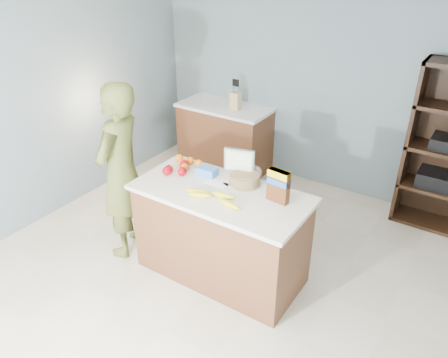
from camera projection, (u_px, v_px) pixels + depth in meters
The scene contains 14 objects.
floor at pixel (203, 290), 3.99m from camera, with size 4.50×5.00×0.02m, color beige.
walls at pixel (198, 120), 3.20m from camera, with size 4.52×5.02×2.51m.
counter_peninsula at pixel (221, 237), 4.01m from camera, with size 1.56×0.76×0.90m.
back_cabinet at pixel (225, 137), 5.97m from camera, with size 1.24×0.62×0.90m.
person at pixel (121, 172), 4.14m from camera, with size 0.64×0.42×1.75m, color #525926.
knife_block at pixel (235, 100), 5.59m from camera, with size 0.12×0.10×0.31m.
envelopes at pixel (226, 185), 3.88m from camera, with size 0.39×0.19×0.00m.
bananas at pixel (212, 197), 3.66m from camera, with size 0.56×0.21×0.05m.
apples at pixel (175, 169), 4.06m from camera, with size 0.22×0.28×0.08m.
oranges at pixel (187, 162), 4.19m from camera, with size 0.30×0.21×0.07m.
blue_carton at pixel (207, 171), 4.02m from camera, with size 0.18×0.12×0.08m, color blue.
salad_bowl at pixel (245, 178), 3.87m from camera, with size 0.30×0.30×0.13m.
tv at pixel (239, 162), 3.93m from camera, with size 0.28×0.12×0.28m.
cereal_box at pixel (279, 184), 3.56m from camera, with size 0.20×0.09×0.28m.
Camera 1 is at (1.82, -2.42, 2.80)m, focal length 35.00 mm.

